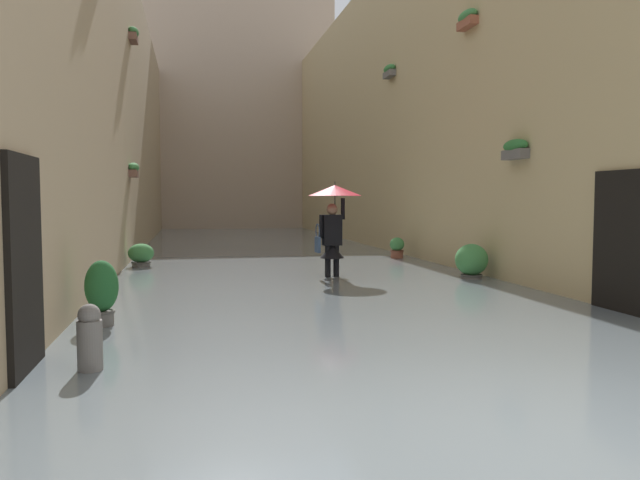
{
  "coord_description": "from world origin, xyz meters",
  "views": [
    {
      "loc": [
        2.21,
        3.82,
        1.79
      ],
      "look_at": [
        -0.24,
        -8.02,
        0.99
      ],
      "focal_mm": 34.85,
      "sensor_mm": 36.0,
      "label": 1
    }
  ],
  "objects_px": {
    "person_wading": "(334,211)",
    "potted_plant_mid_right": "(141,257)",
    "mooring_bollard": "(90,347)",
    "potted_plant_mid_left": "(397,250)",
    "potted_plant_far_right": "(102,295)",
    "potted_plant_near_left": "(471,263)"
  },
  "relations": [
    {
      "from": "potted_plant_far_right",
      "to": "mooring_bollard",
      "type": "height_order",
      "value": "potted_plant_far_right"
    },
    {
      "from": "person_wading",
      "to": "mooring_bollard",
      "type": "distance_m",
      "value": 7.49
    },
    {
      "from": "potted_plant_mid_right",
      "to": "potted_plant_far_right",
      "type": "distance_m",
      "value": 7.02
    },
    {
      "from": "potted_plant_near_left",
      "to": "potted_plant_mid_right",
      "type": "relative_size",
      "value": 1.2
    },
    {
      "from": "person_wading",
      "to": "potted_plant_mid_right",
      "type": "bearing_deg",
      "value": -34.59
    },
    {
      "from": "potted_plant_mid_left",
      "to": "potted_plant_near_left",
      "type": "relative_size",
      "value": 0.85
    },
    {
      "from": "potted_plant_far_right",
      "to": "mooring_bollard",
      "type": "relative_size",
      "value": 1.25
    },
    {
      "from": "potted_plant_mid_right",
      "to": "potted_plant_mid_left",
      "type": "bearing_deg",
      "value": -173.0
    },
    {
      "from": "potted_plant_far_right",
      "to": "potted_plant_mid_right",
      "type": "bearing_deg",
      "value": -89.49
    },
    {
      "from": "mooring_bollard",
      "to": "potted_plant_near_left",
      "type": "bearing_deg",
      "value": -139.33
    },
    {
      "from": "person_wading",
      "to": "mooring_bollard",
      "type": "height_order",
      "value": "person_wading"
    },
    {
      "from": "potted_plant_near_left",
      "to": "potted_plant_far_right",
      "type": "bearing_deg",
      "value": 27.37
    },
    {
      "from": "potted_plant_mid_left",
      "to": "potted_plant_far_right",
      "type": "bearing_deg",
      "value": 50.03
    },
    {
      "from": "potted_plant_far_right",
      "to": "mooring_bollard",
      "type": "xyz_separation_m",
      "value": [
        -0.18,
        2.12,
        -0.17
      ]
    },
    {
      "from": "potted_plant_mid_right",
      "to": "mooring_bollard",
      "type": "bearing_deg",
      "value": 91.49
    },
    {
      "from": "person_wading",
      "to": "mooring_bollard",
      "type": "relative_size",
      "value": 2.62
    },
    {
      "from": "person_wading",
      "to": "potted_plant_near_left",
      "type": "height_order",
      "value": "person_wading"
    },
    {
      "from": "potted_plant_mid_left",
      "to": "potted_plant_near_left",
      "type": "bearing_deg",
      "value": 91.1
    },
    {
      "from": "potted_plant_mid_left",
      "to": "potted_plant_far_right",
      "type": "xyz_separation_m",
      "value": [
        6.57,
        7.83,
        0.18
      ]
    },
    {
      "from": "potted_plant_near_left",
      "to": "mooring_bollard",
      "type": "bearing_deg",
      "value": 40.67
    },
    {
      "from": "person_wading",
      "to": "potted_plant_near_left",
      "type": "distance_m",
      "value": 2.98
    },
    {
      "from": "potted_plant_mid_right",
      "to": "potted_plant_far_right",
      "type": "height_order",
      "value": "potted_plant_far_right"
    }
  ]
}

